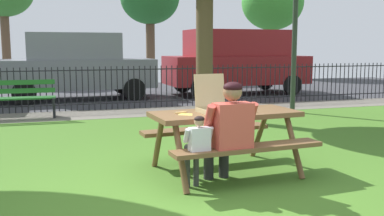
{
  "coord_description": "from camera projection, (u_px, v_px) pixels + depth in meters",
  "views": [
    {
      "loc": [
        -1.2,
        -4.24,
        1.57
      ],
      "look_at": [
        0.5,
        1.34,
        0.75
      ],
      "focal_mm": 41.26,
      "sensor_mm": 36.0,
      "label": 1
    }
  ],
  "objects": [
    {
      "name": "child_at_table",
      "position": [
        197.0,
        145.0,
        4.76
      ],
      "size": [
        0.33,
        0.33,
        0.84
      ],
      "color": "#3D3D3D",
      "rests_on": "ground"
    },
    {
      "name": "cobblestone_walkway",
      "position": [
        113.0,
        114.0,
        10.31
      ],
      "size": [
        28.0,
        1.4,
        0.01
      ],
      "primitive_type": "cube",
      "color": "slate"
    },
    {
      "name": "iron_fence_streetside",
      "position": [
        109.0,
        88.0,
        10.9
      ],
      "size": [
        21.88,
        0.03,
        1.07
      ],
      "color": "black",
      "rests_on": "ground"
    },
    {
      "name": "pizza_slice_on_table",
      "position": [
        184.0,
        114.0,
        5.23
      ],
      "size": [
        0.22,
        0.25,
        0.02
      ],
      "color": "#E4C552",
      "rests_on": "picnic_table_foreground"
    },
    {
      "name": "far_tree_midright",
      "position": [
        273.0,
        3.0,
        21.84
      ],
      "size": [
        3.06,
        3.06,
        5.09
      ],
      "color": "brown",
      "rests_on": "ground"
    },
    {
      "name": "street_asphalt",
      "position": [
        96.0,
        94.0,
        14.59
      ],
      "size": [
        28.0,
        7.64,
        0.01
      ],
      "primitive_type": "cube",
      "color": "#38383D"
    },
    {
      "name": "pizza_box_open",
      "position": [
        214.0,
        103.0,
        5.4
      ],
      "size": [
        0.45,
        0.48,
        0.46
      ],
      "color": "tan",
      "rests_on": "picnic_table_foreground"
    },
    {
      "name": "adult_at_table",
      "position": [
        229.0,
        129.0,
        4.91
      ],
      "size": [
        0.63,
        0.61,
        1.19
      ],
      "color": "#262626",
      "rests_on": "ground"
    },
    {
      "name": "parked_car_center",
      "position": [
        237.0,
        60.0,
        14.44
      ],
      "size": [
        4.65,
        2.06,
        2.08
      ],
      "color": "maroon",
      "rests_on": "ground"
    },
    {
      "name": "parked_car_left",
      "position": [
        77.0,
        65.0,
        12.98
      ],
      "size": [
        4.48,
        2.08,
        1.94
      ],
      "color": "gray",
      "rests_on": "ground"
    },
    {
      "name": "picnic_table_foreground",
      "position": [
        225.0,
        125.0,
        5.45
      ],
      "size": [
        1.92,
        1.62,
        0.79
      ],
      "color": "brown",
      "rests_on": "ground"
    },
    {
      "name": "park_bench_center",
      "position": [
        17.0,
        100.0,
        9.52
      ],
      "size": [
        1.61,
        0.48,
        0.85
      ],
      "color": "#236426",
      "rests_on": "ground"
    },
    {
      "name": "ground",
      "position": [
        155.0,
        165.0,
        5.88
      ],
      "size": [
        28.0,
        10.75,
        0.02
      ],
      "primitive_type": "cube",
      "color": "#457525"
    },
    {
      "name": "lamp_post_walkway",
      "position": [
        296.0,
        7.0,
        10.18
      ],
      "size": [
        0.28,
        0.28,
        4.03
      ],
      "color": "#2D382D",
      "rests_on": "ground"
    }
  ]
}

